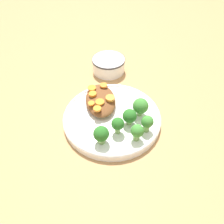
% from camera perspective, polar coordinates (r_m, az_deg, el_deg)
% --- Properties ---
extents(ground_plane, '(4.00, 4.00, 0.00)m').
position_cam_1_polar(ground_plane, '(0.63, 0.00, -2.19)').
color(ground_plane, tan).
extents(plate, '(0.28, 0.28, 0.02)m').
position_cam_1_polar(plate, '(0.62, 0.00, -1.38)').
color(plate, white).
rests_on(plate, ground_plane).
extents(dip_bowl, '(0.12, 0.12, 0.05)m').
position_cam_1_polar(dip_bowl, '(0.80, -0.89, 12.38)').
color(dip_bowl, white).
rests_on(dip_bowl, ground_plane).
extents(stew_mound, '(0.14, 0.09, 0.03)m').
position_cam_1_polar(stew_mound, '(0.64, -3.01, 3.14)').
color(stew_mound, brown).
rests_on(stew_mound, plate).
extents(broccoli_floret_0, '(0.03, 0.03, 0.05)m').
position_cam_1_polar(broccoli_floret_0, '(0.55, 1.52, -3.26)').
color(broccoli_floret_0, '#7FA85B').
rests_on(broccoli_floret_0, plate).
extents(broccoli_floret_1, '(0.04, 0.04, 0.05)m').
position_cam_1_polar(broccoli_floret_1, '(0.58, 4.62, -1.12)').
color(broccoli_floret_1, '#7FA85B').
rests_on(broccoli_floret_1, plate).
extents(broccoli_floret_2, '(0.04, 0.04, 0.06)m').
position_cam_1_polar(broccoli_floret_2, '(0.60, 7.45, 1.49)').
color(broccoli_floret_2, '#7FA85B').
rests_on(broccoli_floret_2, plate).
extents(broccoli_floret_3, '(0.03, 0.03, 0.05)m').
position_cam_1_polar(broccoli_floret_3, '(0.54, 6.60, -5.13)').
color(broccoli_floret_3, '#759E51').
rests_on(broccoli_floret_3, plate).
extents(broccoli_floret_4, '(0.04, 0.04, 0.05)m').
position_cam_1_polar(broccoli_floret_4, '(0.54, -2.83, -5.87)').
color(broccoli_floret_4, '#759E51').
rests_on(broccoli_floret_4, plate).
extents(broccoli_floret_5, '(0.03, 0.03, 0.05)m').
position_cam_1_polar(broccoli_floret_5, '(0.57, 9.17, -2.76)').
color(broccoli_floret_5, '#759E51').
rests_on(broccoli_floret_5, plate).
extents(carrot_slice_0, '(0.03, 0.03, 0.00)m').
position_cam_1_polar(carrot_slice_0, '(0.61, -3.20, 2.64)').
color(carrot_slice_0, orange).
rests_on(carrot_slice_0, stew_mound).
extents(carrot_slice_1, '(0.02, 0.02, 0.00)m').
position_cam_1_polar(carrot_slice_1, '(0.61, -5.42, 2.28)').
color(carrot_slice_1, orange).
rests_on(carrot_slice_1, stew_mound).
extents(carrot_slice_2, '(0.03, 0.03, 0.01)m').
position_cam_1_polar(carrot_slice_2, '(0.62, -0.19, 3.70)').
color(carrot_slice_2, orange).
rests_on(carrot_slice_2, stew_mound).
extents(carrot_slice_3, '(0.02, 0.02, 0.00)m').
position_cam_1_polar(carrot_slice_3, '(0.66, -5.29, 6.28)').
color(carrot_slice_3, orange).
rests_on(carrot_slice_3, stew_mound).
extents(carrot_slice_4, '(0.02, 0.02, 0.01)m').
position_cam_1_polar(carrot_slice_4, '(0.63, -5.08, 4.71)').
color(carrot_slice_4, orange).
rests_on(carrot_slice_4, stew_mound).
extents(carrot_slice_5, '(0.02, 0.02, 0.01)m').
position_cam_1_polar(carrot_slice_5, '(0.59, -3.89, 0.97)').
color(carrot_slice_5, orange).
rests_on(carrot_slice_5, stew_mound).
extents(carrot_slice_6, '(0.02, 0.02, 0.01)m').
position_cam_1_polar(carrot_slice_6, '(0.66, -2.19, 6.97)').
color(carrot_slice_6, orange).
rests_on(carrot_slice_6, stew_mound).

